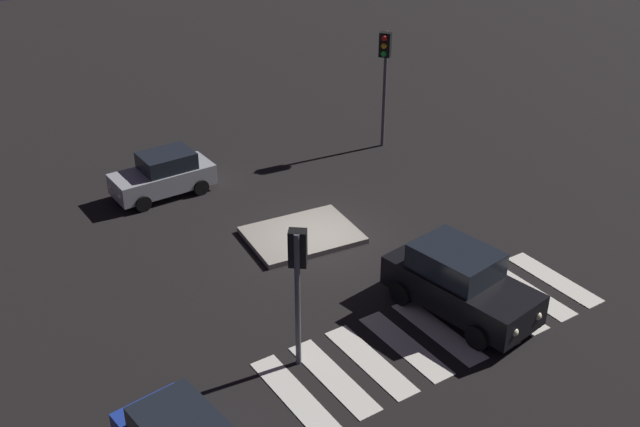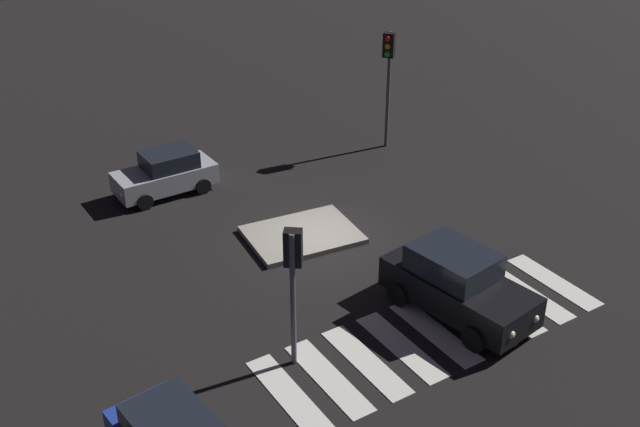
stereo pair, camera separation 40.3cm
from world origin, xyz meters
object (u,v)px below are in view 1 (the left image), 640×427
object	(u,v)px
car_black	(460,282)
traffic_light_south	(298,264)
traffic_island	(302,235)
car_silver	(164,175)
traffic_light_north	(385,62)

from	to	relation	value
car_black	traffic_light_south	distance (m)	5.27
traffic_island	car_silver	world-z (taller)	car_silver
traffic_island	car_black	xyz separation A→B (m)	(1.47, -5.85, 0.86)
car_black	car_silver	bearing A→B (deg)	-169.20
car_silver	car_black	world-z (taller)	car_black
traffic_island	car_black	world-z (taller)	car_black
traffic_light_north	car_silver	bearing A→B (deg)	-43.87
traffic_island	car_silver	distance (m)	5.99
car_silver	traffic_light_north	size ratio (longest dim) A/B	0.77
car_black	traffic_light_south	world-z (taller)	traffic_light_south
traffic_island	traffic_light_south	bearing A→B (deg)	-123.03
car_silver	car_black	distance (m)	11.94
car_black	traffic_light_north	world-z (taller)	traffic_light_north
traffic_island	traffic_light_north	xyz separation A→B (m)	(6.71, 4.47, 3.54)
traffic_light_north	traffic_island	bearing A→B (deg)	-4.37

